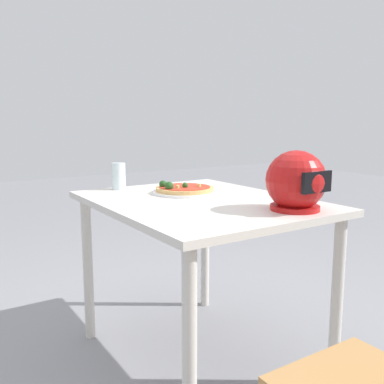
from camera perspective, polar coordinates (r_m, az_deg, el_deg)
name	(u,v)px	position (r m, az deg, el deg)	size (l,w,h in m)	color
ground_plane	(199,358)	(2.22, 0.99, -21.15)	(14.00, 14.00, 0.00)	gray
dining_table	(200,220)	(1.96, 1.04, -3.79)	(0.85, 1.09, 0.78)	beige
pizza_plate	(185,192)	(2.11, -0.97, 0.01)	(0.32, 0.32, 0.01)	white
pizza	(183,188)	(2.10, -1.14, 0.49)	(0.28, 0.28, 0.05)	tan
motorcycle_helmet	(296,182)	(1.74, 13.65, 1.32)	(0.24, 0.24, 0.24)	#B21414
drinking_glass	(119,176)	(2.25, -9.71, 2.09)	(0.07, 0.07, 0.14)	silver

